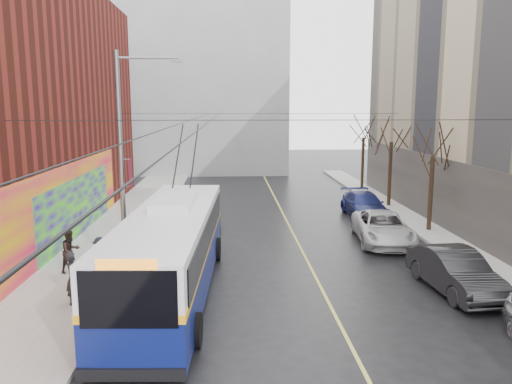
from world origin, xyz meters
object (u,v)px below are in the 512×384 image
streetlight_pole (125,157)px  tree_near (434,142)px  pedestrian_c (100,256)px  parked_car_b (455,271)px  parked_car_d (364,205)px  tree_far (364,128)px  trolleybus (171,250)px  pedestrian_b (71,251)px  parked_car_c (383,228)px  tree_mid (392,131)px  pedestrian_a (73,278)px  following_car (204,214)px

streetlight_pole → tree_near: size_ratio=1.41×
pedestrian_c → parked_car_b: bearing=-119.7°
parked_car_b → parked_car_d: 12.83m
tree_far → trolleybus: bearing=-120.2°
parked_car_d → pedestrian_b: (-14.92, -10.16, 0.26)m
tree_near → parked_car_c: tree_near is taller
tree_mid → tree_far: (0.00, 7.00, -0.11)m
parked_car_b → pedestrian_a: pedestrian_a is taller
streetlight_pole → tree_far: bearing=52.9°
tree_near → parked_car_b: 10.14m
tree_mid → pedestrian_c: size_ratio=4.33×
tree_near → following_car: (-12.43, 1.60, -4.17)m
trolleybus → following_car: 10.19m
streetlight_pole → trolleybus: 4.54m
following_car → trolleybus: bearing=-95.2°
parked_car_c → pedestrian_b: pedestrian_b is taller
streetlight_pole → pedestrian_b: (-2.32, -0.19, -3.82)m
tree_near → tree_mid: bearing=90.0°
tree_mid → tree_far: bearing=90.0°
tree_near → pedestrian_b: (-17.46, -6.19, -3.95)m
streetlight_pole → trolleybus: streetlight_pole is taller
streetlight_pole → parked_car_c: size_ratio=1.62×
tree_near → tree_mid: size_ratio=0.96×
streetlight_pole → parked_car_c: (11.94, 4.06, -4.08)m
tree_mid → pedestrian_a: size_ratio=3.68×
streetlight_pole → pedestrian_c: bearing=-150.7°
tree_mid → trolleybus: bearing=-130.1°
tree_near → tree_mid: (0.00, 7.00, 0.28)m
parked_car_c → parked_car_d: (0.66, 5.91, -0.01)m
streetlight_pole → trolleybus: (2.04, -2.53, -3.17)m
tree_mid → parked_car_c: bearing=-109.7°
trolleybus → parked_car_c: trolleybus is taller
pedestrian_b → parked_car_d: bearing=-19.7°
parked_car_c → pedestrian_b: size_ratio=3.17×
parked_car_b → pedestrian_c: pedestrian_c is taller
parked_car_b → pedestrian_c: (-13.55, 2.28, 0.12)m
following_car → tree_near: bearing=-8.7°
parked_car_d → tree_near: bearing=-58.0°
tree_mid → following_car: bearing=-156.5°
tree_near → parked_car_b: tree_near is taller
tree_far → tree_mid: bearing=-90.0°
pedestrian_a → parked_car_c: bearing=-58.6°
streetlight_pole → pedestrian_c: size_ratio=5.84×
streetlight_pole → following_car: streetlight_pole is taller
parked_car_d → streetlight_pole: bearing=-142.2°
tree_near → parked_car_c: (-3.20, -1.94, -4.20)m
parked_car_c → pedestrian_c: (-12.97, -4.64, 0.15)m
tree_near → pedestrian_b: 18.94m
tree_near → tree_mid: tree_mid is taller
tree_mid → trolleybus: size_ratio=0.52×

